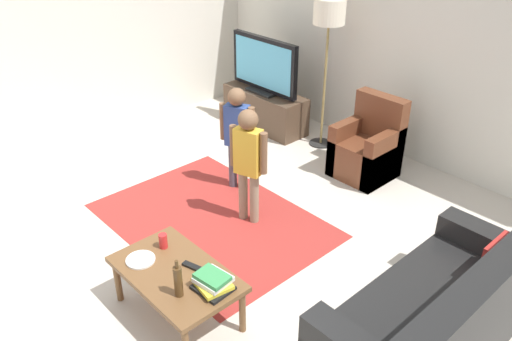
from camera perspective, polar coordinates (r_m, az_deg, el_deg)
ground at (r=4.67m, az=-5.50°, el=-9.43°), size 7.80×7.80×0.00m
wall_back at (r=6.13m, az=17.23°, el=13.26°), size 6.00×0.12×2.70m
wall_left at (r=6.52m, az=-22.91°, el=13.22°), size 0.12×6.00×2.70m
area_rug at (r=5.12m, az=-4.81°, el=-5.45°), size 2.20×1.60×0.01m
tv_stand at (r=6.94m, az=0.99°, el=6.70°), size 1.20×0.44×0.50m
tv at (r=6.72m, az=0.90°, el=11.42°), size 1.10×0.28×0.71m
couch at (r=3.88m, az=19.63°, el=-15.37°), size 0.80×1.80×0.86m
armchair at (r=5.89m, az=12.23°, el=2.23°), size 0.60×0.60×0.90m
floor_lamp at (r=6.09m, az=8.01°, el=16.05°), size 0.36×0.36×1.78m
child_near_tv at (r=5.33m, az=-2.08°, el=4.49°), size 0.34×0.23×1.13m
child_center at (r=4.76m, az=-0.84°, el=1.55°), size 0.37×0.20×1.16m
coffee_table at (r=3.93m, az=-8.78°, el=-11.46°), size 1.00×0.60×0.42m
book_stack at (r=3.70m, az=-4.77°, el=-12.10°), size 0.28×0.25×0.12m
bottle at (r=3.62m, az=-8.54°, el=-11.90°), size 0.06×0.06×0.30m
tv_remote at (r=3.91m, az=-6.95°, el=-10.43°), size 0.18×0.09×0.02m
soda_can at (r=4.10m, az=-10.16°, el=-7.62°), size 0.07×0.07×0.12m
plate at (r=4.03m, az=-12.56°, el=-9.55°), size 0.22×0.22×0.02m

